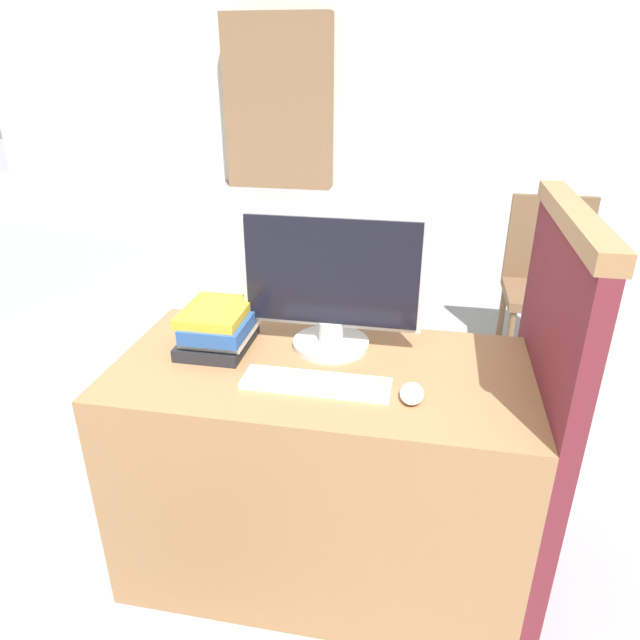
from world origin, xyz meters
TOP-DOWN VIEW (x-y plane):
  - ground_plane at (0.00, 0.00)m, footprint 20.00×20.00m
  - wall_back at (0.00, 6.63)m, footprint 12.00×0.06m
  - desk at (0.00, 0.31)m, footprint 1.23×0.63m
  - carrel_divider at (0.64, 0.36)m, footprint 0.07×0.73m
  - monitor at (0.01, 0.45)m, footprint 0.55×0.24m
  - keyboard at (0.01, 0.20)m, footprint 0.41×0.11m
  - mouse at (0.27, 0.19)m, footprint 0.06×0.11m
  - book_stack at (-0.34, 0.37)m, footprint 0.21×0.25m
  - far_chair at (0.94, 1.97)m, footprint 0.44×0.44m
  - bookshelf_far at (-1.71, 6.39)m, footprint 1.37×0.32m

SIDE VIEW (x-z plane):
  - ground_plane at x=0.00m, z-range 0.00..0.00m
  - desk at x=0.00m, z-range 0.00..0.76m
  - far_chair at x=0.94m, z-range 0.05..0.97m
  - carrel_divider at x=0.64m, z-range 0.01..1.26m
  - keyboard at x=0.01m, z-range 0.76..0.77m
  - mouse at x=0.27m, z-range 0.76..0.79m
  - book_stack at x=-0.34m, z-range 0.76..0.89m
  - monitor at x=0.01m, z-range 0.75..1.18m
  - bookshelf_far at x=-1.71m, z-range 0.00..2.09m
  - wall_back at x=0.00m, z-range 0.00..2.80m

